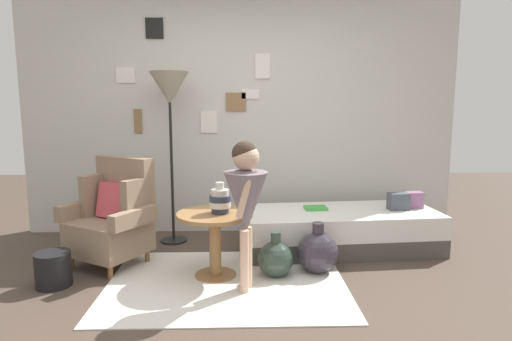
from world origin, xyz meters
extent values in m
plane|color=#4C3D33|center=(0.00, 0.00, 0.00)|extent=(12.00, 12.00, 0.00)
cube|color=beige|center=(0.00, 1.95, 1.30)|extent=(4.80, 0.10, 2.60)
cube|color=black|center=(-0.91, 1.90, 2.25)|extent=(0.19, 0.02, 0.22)
cube|color=silver|center=(-0.91, 1.89, 2.25)|extent=(0.15, 0.01, 0.17)
cube|color=white|center=(0.12, 1.90, 1.56)|extent=(0.19, 0.02, 0.10)
cube|color=gray|center=(0.12, 1.89, 1.56)|extent=(0.15, 0.01, 0.08)
cube|color=olive|center=(-0.04, 1.90, 1.47)|extent=(0.22, 0.02, 0.20)
cube|color=#B6B6AF|center=(-0.04, 1.89, 1.47)|extent=(0.17, 0.01, 0.16)
cube|color=olive|center=(-1.13, 1.90, 1.26)|extent=(0.09, 0.02, 0.26)
cube|color=silver|center=(-1.13, 1.89, 1.26)|extent=(0.07, 0.01, 0.20)
cube|color=white|center=(-0.35, 1.90, 1.25)|extent=(0.18, 0.02, 0.24)
cube|color=gray|center=(-0.35, 1.89, 1.25)|extent=(0.14, 0.01, 0.19)
cube|color=white|center=(-1.24, 1.90, 1.76)|extent=(0.20, 0.02, 0.16)
cube|color=#AAAAA7|center=(-1.24, 1.89, 1.76)|extent=(0.16, 0.01, 0.13)
cube|color=white|center=(0.25, 1.90, 1.86)|extent=(0.16, 0.02, 0.27)
cube|color=silver|center=(0.25, 1.89, 1.86)|extent=(0.12, 0.01, 0.21)
cube|color=silver|center=(-0.11, 0.41, 0.01)|extent=(1.93, 1.48, 0.01)
cylinder|color=olive|center=(-1.50, 0.77, 0.06)|extent=(0.04, 0.04, 0.12)
cylinder|color=olive|center=(-1.09, 0.53, 0.06)|extent=(0.04, 0.04, 0.12)
cylinder|color=olive|center=(-1.27, 1.16, 0.06)|extent=(0.04, 0.04, 0.12)
cylinder|color=olive|center=(-0.86, 0.91, 0.06)|extent=(0.04, 0.04, 0.12)
cube|color=#8C725B|center=(-1.18, 0.84, 0.27)|extent=(0.80, 0.79, 0.30)
cube|color=#8C725B|center=(-1.06, 1.04, 0.70)|extent=(0.59, 0.42, 0.55)
cube|color=#8C725B|center=(-1.35, 1.06, 0.61)|extent=(0.22, 0.31, 0.39)
cube|color=#8C725B|center=(-0.91, 0.79, 0.61)|extent=(0.22, 0.31, 0.39)
cube|color=#8C725B|center=(-1.47, 0.99, 0.49)|extent=(0.33, 0.48, 0.14)
cube|color=#8C725B|center=(-0.91, 0.66, 0.49)|extent=(0.33, 0.48, 0.14)
cube|color=#D64C56|center=(-1.13, 0.93, 0.58)|extent=(0.39, 0.32, 0.33)
cube|color=#4C4742|center=(1.01, 1.23, 0.09)|extent=(1.96, 0.96, 0.18)
cube|color=white|center=(1.01, 1.23, 0.29)|extent=(1.96, 0.96, 0.22)
cube|color=gray|center=(1.77, 1.32, 0.48)|extent=(0.18, 0.13, 0.16)
cube|color=#474C56|center=(1.58, 1.24, 0.49)|extent=(0.21, 0.14, 0.17)
cylinder|color=#9E7042|center=(-0.21, 0.56, 0.01)|extent=(0.35, 0.35, 0.02)
cylinder|color=#9E7042|center=(-0.21, 0.56, 0.27)|extent=(0.10, 0.10, 0.51)
cylinder|color=#9E7042|center=(-0.21, 0.56, 0.54)|extent=(0.64, 0.64, 0.03)
cylinder|color=#2D384C|center=(-0.16, 0.55, 0.58)|extent=(0.15, 0.15, 0.05)
cylinder|color=silver|center=(-0.16, 0.55, 0.63)|extent=(0.18, 0.18, 0.05)
cylinder|color=#2D384C|center=(-0.16, 0.55, 0.68)|extent=(0.18, 0.18, 0.05)
cylinder|color=silver|center=(-0.16, 0.55, 0.73)|extent=(0.15, 0.15, 0.05)
cylinder|color=silver|center=(-0.16, 0.55, 0.79)|extent=(0.07, 0.07, 0.06)
cylinder|color=black|center=(-0.71, 1.53, 0.01)|extent=(0.28, 0.28, 0.02)
cylinder|color=black|center=(-0.71, 1.53, 0.86)|extent=(0.03, 0.03, 1.67)
cone|color=#9E937F|center=(-0.71, 1.53, 1.61)|extent=(0.40, 0.40, 0.33)
cylinder|color=#D8AD8E|center=(0.04, 0.21, 0.25)|extent=(0.07, 0.07, 0.50)
cylinder|color=#D8AD8E|center=(0.07, 0.31, 0.25)|extent=(0.07, 0.07, 0.50)
cone|color=slate|center=(0.05, 0.26, 0.71)|extent=(0.34, 0.34, 0.48)
cylinder|color=slate|center=(0.05, 0.26, 0.87)|extent=(0.17, 0.17, 0.18)
cylinder|color=#D8AD8E|center=(0.04, 0.14, 0.78)|extent=(0.14, 0.08, 0.32)
cylinder|color=#D8AD8E|center=(0.11, 0.37, 0.78)|extent=(0.14, 0.08, 0.32)
sphere|color=#D8AD8E|center=(0.05, 0.26, 1.06)|extent=(0.20, 0.20, 0.20)
sphere|color=#38281E|center=(0.04, 0.26, 1.08)|extent=(0.19, 0.19, 0.19)
cube|color=green|center=(0.76, 1.27, 0.42)|extent=(0.23, 0.17, 0.03)
sphere|color=#2D3D33|center=(0.30, 0.54, 0.15)|extent=(0.30, 0.30, 0.30)
cylinder|color=#2D3D33|center=(0.30, 0.54, 0.34)|extent=(0.09, 0.09, 0.09)
sphere|color=#332D38|center=(0.68, 0.62, 0.18)|extent=(0.36, 0.36, 0.36)
cylinder|color=#332D38|center=(0.68, 0.62, 0.40)|extent=(0.10, 0.10, 0.09)
cylinder|color=black|center=(-1.50, 0.39, 0.14)|extent=(0.28, 0.28, 0.28)
camera|label=1|loc=(0.04, -3.04, 1.47)|focal=31.00mm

